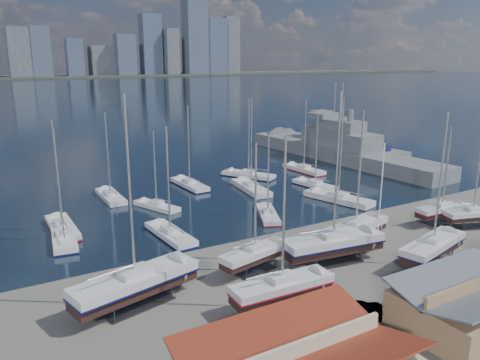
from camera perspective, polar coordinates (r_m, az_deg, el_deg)
ground at (r=54.75m, az=11.98°, el=-9.19°), size 1400.00×1400.00×0.00m
water at (r=349.04m, az=-24.92°, el=9.62°), size 1400.00×600.00×0.40m
shed_grey at (r=44.63m, az=26.34°, el=-13.13°), size 12.60×8.40×4.17m
sailboat_cradle_0 at (r=44.04m, az=-12.62°, el=-12.13°), size 12.39×6.02×19.05m
sailboat_cradle_1 at (r=42.86m, az=5.15°, el=-12.86°), size 9.80×3.12×15.69m
sailboat_cradle_2 at (r=49.58m, az=1.85°, el=-8.98°), size 8.60×4.00×13.73m
sailboat_cradle_3 at (r=52.53m, az=11.27°, el=-7.58°), size 11.94×4.73×18.57m
sailboat_cradle_4 at (r=57.90m, az=13.95°, el=-5.75°), size 10.29×4.93×16.18m
sailboat_cradle_5 at (r=55.14m, az=22.48°, el=-7.49°), size 10.68×5.20×16.59m
sailboat_cradle_6 at (r=69.19m, az=23.39°, el=-3.33°), size 8.18×2.75×13.25m
sailboat_cradle_7 at (r=68.99m, az=26.50°, el=-3.75°), size 7.87×4.26×12.65m
sailboat_moored_0 at (r=61.78m, az=-20.65°, el=-6.74°), size 3.96×10.09×14.69m
sailboat_moored_1 at (r=65.37m, az=-20.83°, el=-5.59°), size 2.89×10.18×15.20m
sailboat_moored_2 at (r=77.38m, az=-15.48°, el=-2.07°), size 2.73×9.60×14.48m
sailboat_moored_3 at (r=59.61m, az=-8.48°, el=-6.70°), size 3.42×10.01×14.72m
sailboat_moored_4 at (r=71.09m, az=-10.12°, el=-3.22°), size 5.10×8.33×12.19m
sailboat_moored_5 at (r=82.16m, az=-6.15°, el=-0.66°), size 3.28×10.11×14.93m
sailboat_moored_6 at (r=66.47m, az=3.39°, el=-4.29°), size 5.71×8.76×12.76m
sailboat_moored_7 at (r=79.40m, az=1.35°, el=-1.11°), size 4.53×11.17×16.38m
sailboat_moored_8 at (r=88.31m, az=1.05°, el=0.50°), size 7.65×10.39×15.43m
sailboat_moored_9 at (r=75.01m, az=11.90°, el=-2.37°), size 6.06×11.67×16.97m
sailboat_moored_10 at (r=82.51m, az=9.13°, el=-0.70°), size 3.77×9.30×13.50m
sailboat_moored_11 at (r=93.64m, az=7.77°, el=1.18°), size 3.60×10.16×14.89m
naval_ship_east at (r=106.04m, az=11.98°, el=3.32°), size 11.37×53.09×18.74m
naval_ship_west at (r=117.60m, az=11.20°, el=4.44°), size 10.80×40.26×17.58m
car_a at (r=40.90m, az=7.62°, el=-16.43°), size 2.41×4.77×1.56m
car_b at (r=42.80m, az=14.78°, el=-15.33°), size 4.84×2.35×1.53m
car_c at (r=51.93m, az=24.95°, el=-10.80°), size 3.97×5.59×1.42m
car_d at (r=54.54m, az=24.63°, el=-9.44°), size 2.91×5.72×1.59m
flagpole at (r=55.94m, az=16.91°, el=-1.04°), size 1.11×0.12×12.65m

